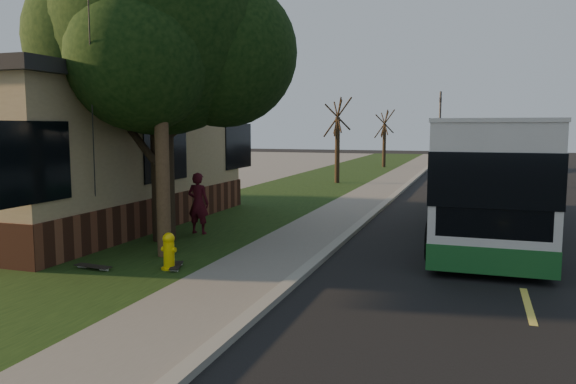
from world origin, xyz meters
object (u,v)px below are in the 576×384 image
Objects in this scene: bare_tree_far at (384,139)px; distant_car at (489,157)px; skateboarder at (198,203)px; skateboard_main at (176,266)px; traffic_signal at (440,123)px; dumpster at (72,194)px; bare_tree_near at (337,141)px; skateboard_spare at (93,266)px; utility_pole at (159,43)px; leafy_tree at (163,32)px; transit_bus at (488,173)px; fire_hydrant at (169,251)px.

bare_tree_far is 7.08m from distant_car.
skateboarder is 3.76m from skateboard_main.
traffic_signal is 34.17m from skateboard_main.
dumpster reaches higher than skateboard_main.
bare_tree_far is at bearing 90.96° from skateboard_main.
bare_tree_near is at bearing -90.24° from skateboarder.
bare_tree_far is at bearing 87.61° from bare_tree_near.
dumpster is at bearing 132.29° from skateboard_spare.
distant_car is at bearing 3.29° from bare_tree_far.
leafy_tree is (-0.87, 1.66, 0.54)m from utility_pole.
dumpster is at bearing -172.06° from transit_bus.
bare_tree_far is at bearing 90.76° from fire_hydrant.
dumpster is at bearing 144.97° from utility_pole.
utility_pole is 29.13m from bare_tree_far.
skateboarder is at bearing -98.01° from traffic_signal.
skateboarder is (-1.19, 3.54, 0.45)m from fire_hydrant.
dumpster is at bearing -103.62° from bare_tree_far.
bare_tree_far is (0.50, 12.00, -0.15)m from bare_tree_near.
leafy_tree is 1.81× the size of bare_tree_near.
leafy_tree is 6.98m from dumpster.
traffic_signal is 30.60m from dumpster.
dumpster is (-6.45, 5.02, 0.34)m from fire_hydrant.
traffic_signal is 30.84m from skateboarder.
skateboarder reaches higher than distant_car.
transit_bus is (6.76, 5.77, -3.01)m from utility_pole.
skateboard_main is at bearing 111.39° from skateboarder.
distant_car is (7.76, 26.86, -0.04)m from skateboarder.
fire_hydrant is 9.16m from transit_bus.
leafy_tree is 1.94× the size of bare_tree_far.
utility_pole reaches higher than leafy_tree.
bare_tree_far is 4.84× the size of skateboard_spare.
skateboard_main is 0.15× the size of distant_car.
dumpster is (-5.02, 5.52, 0.65)m from skateboard_spare.
skateboard_spare is (-1.53, -0.59, 0.01)m from skateboard_main.
skateboard_main is 1.65m from skateboard_spare.
transit_bus reaches higher than distant_car.
traffic_signal is at bearing 81.53° from leafy_tree.
leafy_tree is at bearing -92.45° from bare_tree_far.
utility_pole is at bearing -89.34° from bare_tree_near.
traffic_signal is 7.49× the size of skateboard_main.
distant_car is (7.47, 12.40, -1.31)m from bare_tree_near.
bare_tree_far reaches higher than skateboarder.
distant_car reaches higher than skateboard_spare.
skateboard_main is 0.41× the size of dumpster.
skateboard_spare is 31.92m from distant_car.
leafy_tree is 4.80× the size of skateboarder.
fire_hydrant is at bearing -131.80° from transit_bus.
skateboard_main is (1.67, -2.55, -5.05)m from leafy_tree.
leafy_tree reaches higher than skateboard_spare.
distant_car is (7.27, 29.41, -3.79)m from utility_pole.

